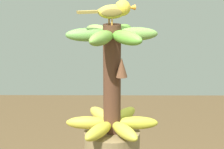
{
  "coord_description": "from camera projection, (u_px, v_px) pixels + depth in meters",
  "views": [
    {
      "loc": [
        1.21,
        0.01,
        1.71
      ],
      "look_at": [
        0.0,
        0.0,
        1.38
      ],
      "focal_mm": 64.0,
      "sensor_mm": 36.0,
      "label": 1
    }
  ],
  "objects": [
    {
      "name": "banana_bunch",
      "position": [
        112.0,
        80.0,
        1.26
      ],
      "size": [
        0.28,
        0.3,
        0.35
      ],
      "color": "#4C2D1E",
      "rests_on": "banana_tree"
    },
    {
      "name": "perched_bird",
      "position": [
        115.0,
        10.0,
        1.19
      ],
      "size": [
        0.08,
        0.18,
        0.07
      ],
      "color": "#C68933",
      "rests_on": "banana_bunch"
    }
  ]
}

